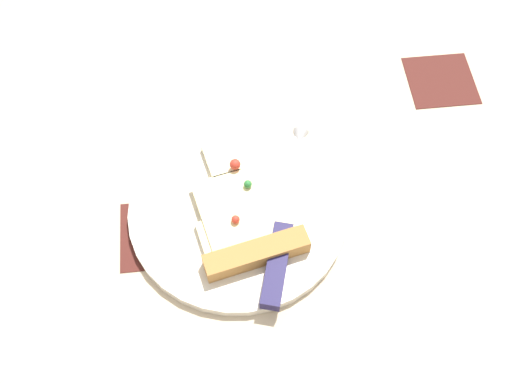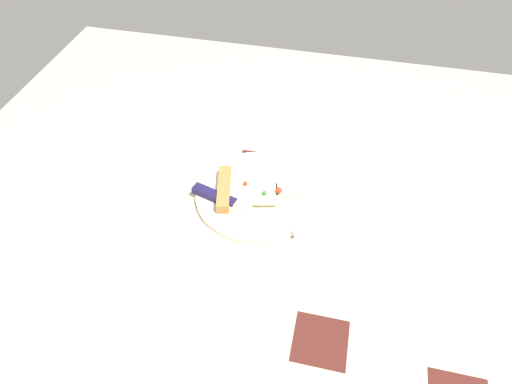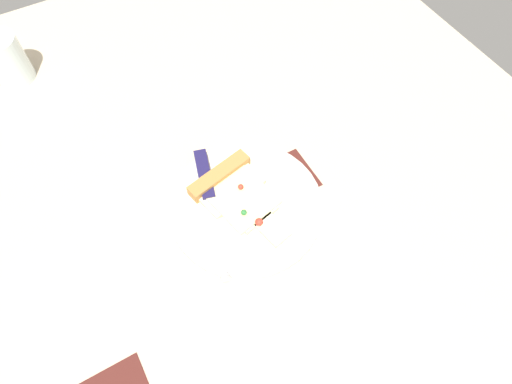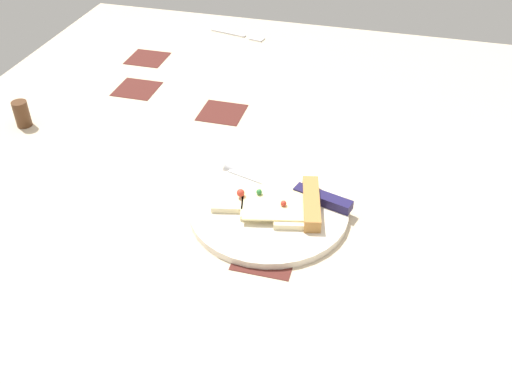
{
  "view_description": "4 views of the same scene",
  "coord_description": "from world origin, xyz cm",
  "px_view_note": "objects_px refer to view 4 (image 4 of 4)",
  "views": [
    {
      "loc": [
        -11.01,
        -35.6,
        65.95
      ],
      "look_at": [
        -7.11,
        1.59,
        1.77
      ],
      "focal_mm": 43.83,
      "sensor_mm": 36.0,
      "label": 1
    },
    {
      "loc": [
        54.35,
        14.42,
        70.58
      ],
      "look_at": [
        -7.47,
        0.38,
        3.52
      ],
      "focal_mm": 31.46,
      "sensor_mm": 36.0,
      "label": 2
    },
    {
      "loc": [
        6.35,
        31.7,
        64.85
      ],
      "look_at": [
        -11.94,
        -0.91,
        1.97
      ],
      "focal_mm": 30.41,
      "sensor_mm": 36.0,
      "label": 3
    },
    {
      "loc": [
        -80.61,
        -17.07,
        60.99
      ],
      "look_at": [
        -8.71,
        2.38,
        3.45
      ],
      "focal_mm": 40.73,
      "sensor_mm": 36.0,
      "label": 4
    }
  ],
  "objects_px": {
    "pizza_slice": "(284,204)",
    "plate": "(268,211)",
    "fork": "(240,34)",
    "pepper_shaker": "(22,114)",
    "knife": "(298,191)"
  },
  "relations": [
    {
      "from": "pizza_slice",
      "to": "plate",
      "type": "bearing_deg",
      "value": 90.34
    },
    {
      "from": "fork",
      "to": "pepper_shaker",
      "type": "bearing_deg",
      "value": -15.5
    },
    {
      "from": "pizza_slice",
      "to": "fork",
      "type": "bearing_deg",
      "value": 9.1
    },
    {
      "from": "plate",
      "to": "pizza_slice",
      "type": "bearing_deg",
      "value": -76.9
    },
    {
      "from": "plate",
      "to": "fork",
      "type": "bearing_deg",
      "value": 19.87
    },
    {
      "from": "plate",
      "to": "pepper_shaker",
      "type": "distance_m",
      "value": 0.56
    },
    {
      "from": "pizza_slice",
      "to": "knife",
      "type": "distance_m",
      "value": 0.05
    },
    {
      "from": "pepper_shaker",
      "to": "fork",
      "type": "distance_m",
      "value": 0.62
    },
    {
      "from": "pizza_slice",
      "to": "pepper_shaker",
      "type": "bearing_deg",
      "value": 63.77
    },
    {
      "from": "pizza_slice",
      "to": "fork",
      "type": "xyz_separation_m",
      "value": [
        0.69,
        0.28,
        -0.02
      ]
    },
    {
      "from": "plate",
      "to": "fork",
      "type": "height_order",
      "value": "plate"
    },
    {
      "from": "plate",
      "to": "knife",
      "type": "height_order",
      "value": "knife"
    },
    {
      "from": "pepper_shaker",
      "to": "pizza_slice",
      "type": "bearing_deg",
      "value": -103.47
    },
    {
      "from": "knife",
      "to": "pepper_shaker",
      "type": "height_order",
      "value": "pepper_shaker"
    },
    {
      "from": "plate",
      "to": "fork",
      "type": "relative_size",
      "value": 1.69
    }
  ]
}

